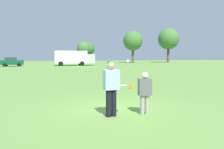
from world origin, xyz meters
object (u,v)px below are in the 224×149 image
object	(u,v)px
parked_car_center	(12,62)
player_defender	(145,91)
player_thrower	(111,86)
traffic_cone	(132,85)
frisbee	(123,85)
bystander_sideline_watcher	(108,63)
bystander_far_jogger	(128,62)
box_truck	(74,58)

from	to	relation	value
parked_car_center	player_defender	bearing A→B (deg)	-79.74
player_thrower	parked_car_center	xyz separation A→B (m)	(-6.27, 40.97, -0.09)
traffic_cone	parked_car_center	bearing A→B (deg)	105.15
frisbee	bystander_sideline_watcher	bearing A→B (deg)	71.50
frisbee	bystander_far_jogger	world-z (taller)	bystander_far_jogger
bystander_sideline_watcher	bystander_far_jogger	bearing A→B (deg)	39.73
bystander_far_jogger	parked_car_center	bearing A→B (deg)	161.30
parked_car_center	box_truck	bearing A→B (deg)	-5.00
player_thrower	player_defender	size ratio (longest dim) A/B	1.23
player_defender	traffic_cone	size ratio (longest dim) A/B	3.03
frisbee	bystander_sideline_watcher	xyz separation A→B (m)	(9.61, 28.72, -0.14)
box_truck	player_thrower	bearing A→B (deg)	-98.55
frisbee	bystander_sideline_watcher	distance (m)	30.29
player_defender	bystander_sideline_watcher	bearing A→B (deg)	72.95
player_thrower	bystander_far_jogger	bearing A→B (deg)	64.66
bystander_sideline_watcher	player_defender	bearing A→B (deg)	-107.05
player_thrower	box_truck	bearing A→B (deg)	81.45
player_defender	parked_car_center	bearing A→B (deg)	100.26
player_defender	parked_car_center	size ratio (longest dim) A/B	0.34
player_thrower	parked_car_center	world-z (taller)	parked_car_center
traffic_cone	bystander_sideline_watcher	xyz separation A→B (m)	(6.63, 23.18, 0.67)
frisbee	traffic_cone	bearing A→B (deg)	61.71
box_truck	bystander_far_jogger	distance (m)	11.79
traffic_cone	parked_car_center	world-z (taller)	parked_car_center
player_defender	parked_car_center	xyz separation A→B (m)	(-7.44, 41.12, 0.11)
player_thrower	bystander_far_jogger	distance (m)	37.05
player_defender	box_truck	bearing A→B (deg)	83.12
player_defender	bystander_far_jogger	xyz separation A→B (m)	(14.69, 33.63, 0.09)
frisbee	box_truck	size ratio (longest dim) A/B	0.03
parked_car_center	bystander_sideline_watcher	size ratio (longest dim) A/B	2.71
box_truck	frisbee	bearing A→B (deg)	-98.00
player_thrower	traffic_cone	world-z (taller)	player_thrower
player_defender	parked_car_center	distance (m)	41.79
traffic_cone	box_truck	distance (m)	34.62
parked_car_center	box_truck	xyz separation A→B (m)	(12.27, -1.07, 0.83)
box_truck	bystander_far_jogger	world-z (taller)	box_truck
player_defender	box_truck	distance (m)	40.35
parked_car_center	traffic_cone	bearing A→B (deg)	-74.85
bystander_sideline_watcher	box_truck	bearing A→B (deg)	109.45
box_truck	bystander_sideline_watcher	size ratio (longest dim) A/B	5.44
frisbee	bystander_sideline_watcher	world-z (taller)	bystander_sideline_watcher
player_thrower	player_defender	world-z (taller)	player_thrower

